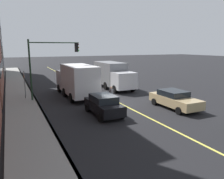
{
  "coord_description": "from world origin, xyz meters",
  "views": [
    {
      "loc": [
        -17.67,
        9.02,
        5.13
      ],
      "look_at": [
        0.2,
        0.55,
        1.25
      ],
      "focal_mm": 35.18,
      "sensor_mm": 36.0,
      "label": 1
    }
  ],
  "objects": [
    {
      "name": "car_tan",
      "position": [
        -3.68,
        -3.46,
        0.77
      ],
      "size": [
        4.73,
        2.11,
        1.49
      ],
      "color": "tan",
      "rests_on": "ground"
    },
    {
      "name": "truck_gray",
      "position": [
        6.78,
        -2.67,
        1.69
      ],
      "size": [
        7.34,
        2.61,
        3.2
      ],
      "color": "silver",
      "rests_on": "ground"
    },
    {
      "name": "sidewalk_slab",
      "position": [
        0.0,
        8.15,
        0.07
      ],
      "size": [
        80.0,
        2.74,
        0.15
      ],
      "primitive_type": "cube",
      "color": "gray",
      "rests_on": "ground"
    },
    {
      "name": "pedestrian_with_backpack",
      "position": [
        -0.57,
        0.99,
        1.0
      ],
      "size": [
        0.42,
        0.38,
        1.7
      ],
      "color": "#262D4C",
      "rests_on": "ground"
    },
    {
      "name": "ground",
      "position": [
        0.0,
        0.0,
        0.0
      ],
      "size": [
        200.0,
        200.0,
        0.0
      ],
      "primitive_type": "plane",
      "color": "black"
    },
    {
      "name": "traffic_light_mast",
      "position": [
        3.92,
        5.35,
        4.02
      ],
      "size": [
        0.28,
        4.82,
        5.8
      ],
      "color": "#1E3823",
      "rests_on": "ground"
    },
    {
      "name": "curb_edge",
      "position": [
        0.0,
        6.86,
        0.07
      ],
      "size": [
        80.0,
        0.16,
        0.15
      ],
      "primitive_type": "cube",
      "color": "slate",
      "rests_on": "ground"
    },
    {
      "name": "lane_stripe_center",
      "position": [
        0.0,
        0.0,
        0.01
      ],
      "size": [
        80.0,
        0.16,
        0.01
      ],
      "primitive_type": "cube",
      "color": "#D8CC4C",
      "rests_on": "ground"
    },
    {
      "name": "car_black",
      "position": [
        -2.86,
        2.7,
        0.8
      ],
      "size": [
        4.11,
        1.92,
        1.54
      ],
      "color": "black",
      "rests_on": "ground"
    },
    {
      "name": "street_sign_post",
      "position": [
        5.15,
        7.69,
        1.64
      ],
      "size": [
        0.6,
        0.08,
        2.78
      ],
      "color": "slate",
      "rests_on": "ground"
    },
    {
      "name": "truck_white",
      "position": [
        4.12,
        2.73,
        1.75
      ],
      "size": [
        7.82,
        2.68,
        3.32
      ],
      "color": "silver",
      "rests_on": "ground"
    }
  ]
}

